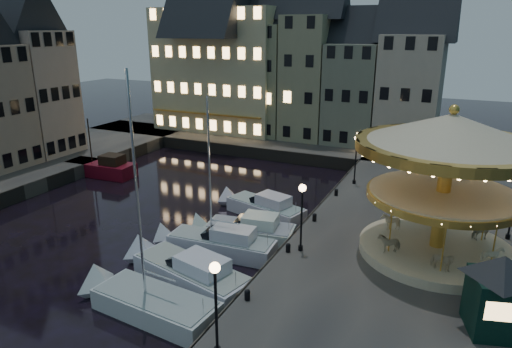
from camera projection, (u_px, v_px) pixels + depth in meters
The scene contains 29 objects.
ground at pixel (190, 253), 29.66m from camera, with size 160.00×160.00×0.00m, color black.
quay_east at pixel (428, 247), 28.99m from camera, with size 16.00×56.00×1.30m, color #474442.
quay_north at pixel (258, 140), 56.83m from camera, with size 44.00×12.00×1.30m, color #474442.
quaywall_e at pixel (308, 225), 32.22m from camera, with size 0.15×44.00×1.30m, color #47423A.
quaywall_n at pixel (252, 153), 50.85m from camera, with size 48.00×0.15×1.30m, color #47423A.
quaywall_w at pixel (22, 193), 38.43m from camera, with size 0.15×44.00×1.30m, color #47423A.
streetlamp_a at pixel (216, 296), 17.76m from camera, with size 0.44×0.44×4.17m.
streetlamp_b at pixel (302, 208), 26.39m from camera, with size 0.44×0.44×4.17m.
streetlamp_c at pixel (356, 153), 38.03m from camera, with size 0.44×0.44×4.17m.
bollard_a at pixel (247, 294), 22.19m from camera, with size 0.30×0.30×0.57m.
bollard_b at pixel (288, 247), 26.94m from camera, with size 0.30×0.30×0.57m.
bollard_c at pixel (314, 217), 31.25m from camera, with size 0.30×0.30×0.57m.
bollard_d at pixel (336, 192), 35.99m from camera, with size 0.30×0.30×0.57m.
townhouse_na at pixel (187, 76), 61.00m from camera, with size 5.50×8.00×12.80m.
townhouse_nb at pixel (222, 74), 58.65m from camera, with size 6.16×8.00×13.80m.
townhouse_nc at pixel (265, 72), 56.06m from camera, with size 6.82×8.00×14.80m.
townhouse_nd at pixel (310, 69), 53.59m from camera, with size 5.50×8.00×15.80m.
townhouse_ne at pixel (355, 85), 51.85m from camera, with size 6.16×8.00×12.80m.
townhouse_nf at pixel (411, 83), 49.27m from camera, with size 6.82×8.00×13.80m.
townhouse_wc at pixel (31, 83), 46.97m from camera, with size 8.80×5.50×14.20m.
hotel_corner at pixel (222, 62), 58.17m from camera, with size 17.60×9.00×16.80m.
motorboat_a at pixel (147, 303), 23.37m from camera, with size 7.79×3.17×12.94m.
motorboat_b at pixel (187, 271), 26.15m from camera, with size 8.53×4.28×2.15m.
motorboat_c at pixel (216, 243), 29.52m from camera, with size 8.08×2.59×10.68m.
motorboat_d at pixel (244, 231), 31.34m from camera, with size 7.12×3.19×2.15m.
motorboat_e at pixel (261, 208), 35.42m from camera, with size 7.45×3.96×2.15m.
red_fishing_boat at pixel (102, 168), 45.05m from camera, with size 7.15×2.82×5.81m.
carousel at pixel (448, 159), 25.01m from camera, with size 10.07×10.07×8.81m.
ticket_kiosk at pixel (501, 281), 19.29m from camera, with size 3.53×3.53×4.13m.
Camera 1 is at (15.16, -22.33, 13.99)m, focal length 32.00 mm.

